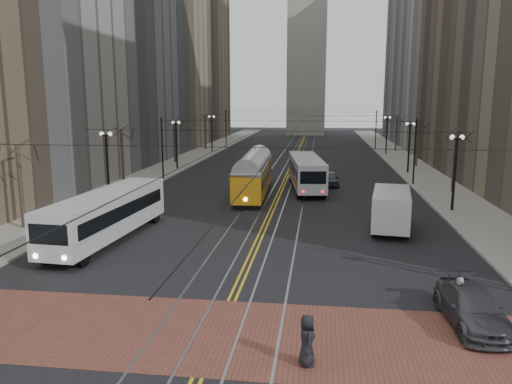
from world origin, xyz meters
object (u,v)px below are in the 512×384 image
(pedestrian_a, at_px, (307,340))
(pedestrian_b, at_px, (458,298))
(transit_bus, at_px, (107,217))
(cargo_van, at_px, (391,211))
(sedan_grey, at_px, (330,179))
(rear_bus, at_px, (306,173))
(streetcar, at_px, (254,178))
(sedan_parked, at_px, (472,307))

(pedestrian_a, bearing_deg, pedestrian_b, -68.00)
(transit_bus, xyz_separation_m, pedestrian_b, (18.17, -8.71, -0.63))
(cargo_van, relative_size, sedan_grey, 1.47)
(transit_bus, xyz_separation_m, sedan_grey, (13.72, 21.58, -0.79))
(rear_bus, bearing_deg, sedan_grey, 39.14)
(streetcar, relative_size, pedestrian_b, 7.74)
(sedan_parked, distance_m, pedestrian_b, 0.66)
(transit_bus, bearing_deg, sedan_parked, -22.27)
(pedestrian_a, distance_m, pedestrian_b, 7.18)
(sedan_grey, bearing_deg, rear_bus, -134.71)
(cargo_van, height_order, sedan_parked, cargo_van)
(sedan_grey, height_order, pedestrian_a, pedestrian_a)
(sedan_grey, bearing_deg, streetcar, -140.48)
(rear_bus, xyz_separation_m, sedan_grey, (2.30, 2.42, -0.83))
(streetcar, height_order, pedestrian_b, streetcar)
(sedan_parked, distance_m, pedestrian_a, 7.24)
(streetcar, relative_size, pedestrian_a, 7.55)
(sedan_grey, xyz_separation_m, sedan_parked, (4.85, -30.79, 0.01))
(rear_bus, relative_size, pedestrian_b, 7.00)
(streetcar, xyz_separation_m, sedan_grey, (6.89, 5.91, -0.83))
(sedan_parked, bearing_deg, transit_bus, 149.90)
(transit_bus, relative_size, rear_bus, 1.01)
(sedan_grey, distance_m, sedan_parked, 31.17)
(transit_bus, relative_size, pedestrian_b, 7.09)
(rear_bus, bearing_deg, sedan_parked, -83.13)
(sedan_grey, distance_m, pedestrian_b, 30.61)
(streetcar, height_order, sedan_parked, streetcar)
(transit_bus, relative_size, pedestrian_a, 6.92)
(rear_bus, xyz_separation_m, pedestrian_b, (6.75, -27.87, -0.68))
(pedestrian_a, relative_size, pedestrian_b, 1.02)
(cargo_van, bearing_deg, transit_bus, -157.35)
(transit_bus, distance_m, sedan_parked, 20.74)
(sedan_parked, height_order, pedestrian_b, pedestrian_b)
(transit_bus, relative_size, cargo_van, 1.99)
(cargo_van, bearing_deg, pedestrian_b, -78.72)
(pedestrian_b, bearing_deg, streetcar, -163.04)
(transit_bus, distance_m, streetcar, 17.09)
(rear_bus, height_order, sedan_grey, rear_bus)
(transit_bus, height_order, cargo_van, transit_bus)
(cargo_van, relative_size, pedestrian_b, 3.56)
(sedan_parked, relative_size, pedestrian_b, 2.87)
(cargo_van, bearing_deg, rear_bus, 119.97)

